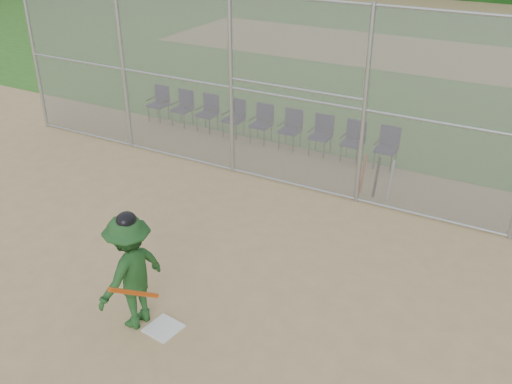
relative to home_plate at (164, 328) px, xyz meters
The scene contains 16 objects.
ground 0.16m from the home_plate, 52.64° to the left, with size 100.00×100.00×0.00m, color tan.
grass_strip 18.13m from the home_plate, 89.69° to the left, with size 100.00×100.00×0.00m, color #2B611D.
dirt_patch_far 18.13m from the home_plate, 89.69° to the left, with size 24.00×24.00×0.00m, color tan.
backstop_fence 5.53m from the home_plate, 88.91° to the left, with size 16.09×0.09×4.00m.
home_plate is the anchor object (origin of this frame).
batter_at_plate 1.01m from the home_plate, behind, with size 0.94×1.38×1.89m.
spare_bats 5.77m from the home_plate, 76.50° to the left, with size 0.66×0.34×0.84m.
chair_0 8.92m from the home_plate, 128.03° to the left, with size 0.54×0.52×0.96m, color #13103E, non-canonical shape.
chair_1 8.44m from the home_plate, 123.61° to the left, with size 0.54×0.52×0.96m, color #13103E, non-canonical shape.
chair_2 8.01m from the home_plate, 118.70° to the left, with size 0.54×0.52×0.96m, color #13103E, non-canonical shape.
chair_3 7.65m from the home_plate, 113.27° to the left, with size 0.54×0.52×0.96m, color #13103E, non-canonical shape.
chair_4 7.37m from the home_plate, 107.37° to the left, with size 0.54×0.52×0.96m, color #13103E, non-canonical shape.
chair_5 7.16m from the home_plate, 101.06° to the left, with size 0.54×0.52×0.96m, color #13103E, non-canonical shape.
chair_6 7.05m from the home_plate, 94.47° to the left, with size 0.54×0.52×0.96m, color #13103E, non-canonical shape.
chair_7 7.04m from the home_plate, 87.76° to the left, with size 0.54×0.52×0.96m, color #13103E, non-canonical shape.
chair_8 7.12m from the home_plate, 81.11° to the left, with size 0.54×0.52×0.96m, color #13103E, non-canonical shape.
Camera 1 is at (4.25, -5.16, 5.65)m, focal length 40.00 mm.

